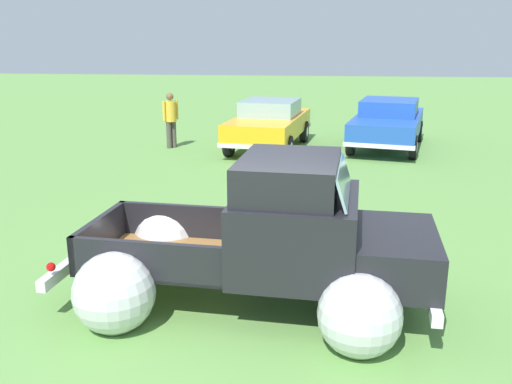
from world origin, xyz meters
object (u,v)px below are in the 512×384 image
show_car_0 (269,122)px  spectator_0 (171,117)px  vintage_pickup_truck (275,249)px  show_car_1 (388,122)px  lane_cone_0 (355,222)px

show_car_0 → spectator_0: (-2.93, -0.21, 0.15)m
vintage_pickup_truck → spectator_0: 10.53m
show_car_1 → spectator_0: (-6.45, -0.70, 0.15)m
show_car_0 → spectator_0: spectator_0 is taller
show_car_1 → vintage_pickup_truck: bearing=-1.4°
lane_cone_0 → show_car_1: bearing=79.7°
vintage_pickup_truck → show_car_1: bearing=80.6°
show_car_0 → show_car_1: (3.52, 0.49, 0.00)m
show_car_0 → lane_cone_0: bearing=23.6°
show_car_1 → show_car_0: bearing=-69.3°
show_car_0 → show_car_1: size_ratio=0.95×
vintage_pickup_truck → show_car_0: 10.06m
vintage_pickup_truck → spectator_0: bearing=115.9°
spectator_0 → show_car_1: bearing=49.4°
lane_cone_0 → show_car_0: bearing=105.1°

